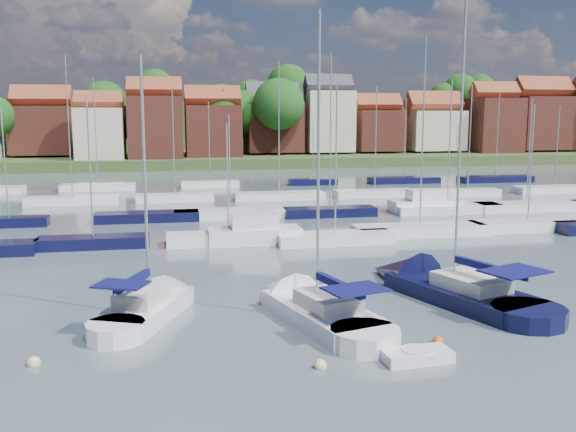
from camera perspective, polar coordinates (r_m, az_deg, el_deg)
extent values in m
plane|color=#495A64|center=(68.99, -0.90, 1.04)|extent=(260.00, 260.00, 0.00)
cube|color=white|center=(31.89, -12.53, -8.46)|extent=(4.79, 6.76, 1.20)
cone|color=white|center=(35.32, -9.93, -6.64)|extent=(3.56, 3.80, 2.60)
cylinder|color=white|center=(29.23, -15.07, -10.21)|extent=(3.40, 3.40, 1.20)
cube|color=beige|center=(31.24, -12.92, -7.03)|extent=(2.68, 3.10, 0.70)
cylinder|color=#B2B2B7|center=(30.98, -12.61, 3.08)|extent=(0.14, 0.14, 11.55)
cylinder|color=#B2B2B7|center=(30.26, -13.66, -5.92)|extent=(1.42, 3.24, 0.10)
cube|color=#0E0F49|center=(30.22, -13.67, -5.64)|extent=(1.54, 3.15, 0.35)
cube|color=#0E0F49|center=(29.21, -14.63, -5.90)|extent=(2.64, 2.29, 0.08)
cube|color=white|center=(30.62, 3.07, -9.00)|extent=(4.88, 7.82, 1.20)
cone|color=white|center=(34.47, -0.68, -6.90)|extent=(3.87, 4.22, 3.03)
cylinder|color=white|center=(27.69, 6.85, -11.06)|extent=(3.74, 3.74, 1.20)
cube|color=beige|center=(29.92, 3.57, -7.54)|extent=(2.86, 3.49, 0.70)
cylinder|color=#B2B2B7|center=(29.61, 2.71, 4.89)|extent=(0.14, 0.14, 13.47)
cylinder|color=#B2B2B7|center=(28.84, 4.60, -6.43)|extent=(1.19, 3.92, 0.10)
cube|color=#0E0F49|center=(28.80, 4.60, -6.14)|extent=(1.33, 3.78, 0.35)
cube|color=#0E0F49|center=(27.69, 6.01, -6.48)|extent=(2.97, 2.45, 0.08)
cube|color=black|center=(35.03, 15.18, -6.96)|extent=(6.16, 9.13, 1.20)
cone|color=black|center=(38.74, 9.59, -5.21)|extent=(4.69, 5.05, 3.51)
cylinder|color=black|center=(32.38, 20.57, -8.57)|extent=(4.50, 4.50, 1.20)
cube|color=beige|center=(34.39, 15.95, -5.65)|extent=(3.50, 4.14, 0.70)
cylinder|color=#B2B2B7|center=(34.12, 15.08, 7.26)|extent=(0.14, 0.14, 15.98)
cylinder|color=#B2B2B7|center=(33.42, 17.47, -4.65)|extent=(1.68, 4.44, 0.10)
cube|color=#0E0F49|center=(33.39, 17.48, -4.40)|extent=(1.79, 4.29, 0.35)
cube|color=#0E0F49|center=(32.39, 19.49, -4.65)|extent=(3.52, 2.99, 0.08)
cube|color=white|center=(26.62, 11.36, -12.16)|extent=(2.84, 1.47, 0.54)
cylinder|color=white|center=(26.57, 11.37, -11.85)|extent=(1.28, 1.28, 0.35)
sphere|color=beige|center=(27.69, -21.65, -12.23)|extent=(0.53, 0.53, 0.53)
sphere|color=beige|center=(25.60, 2.88, -13.34)|extent=(0.51, 0.51, 0.51)
sphere|color=beige|center=(28.63, 6.77, -10.90)|extent=(0.50, 0.50, 0.50)
sphere|color=#D85914|center=(28.76, 13.16, -10.99)|extent=(0.50, 0.50, 0.50)
sphere|color=#D85914|center=(38.68, 17.12, -5.90)|extent=(0.50, 0.50, 0.50)
cube|color=black|center=(49.03, -16.90, -2.32)|extent=(8.01, 2.24, 1.00)
cylinder|color=#B2B2B7|center=(48.26, -17.20, 4.19)|extent=(0.12, 0.12, 10.16)
cube|color=white|center=(48.61, -5.32, -2.05)|extent=(9.22, 2.58, 1.00)
cylinder|color=#B2B2B7|center=(47.93, -5.41, 3.34)|extent=(0.12, 0.12, 8.18)
cube|color=white|center=(48.45, 4.21, -2.07)|extent=(8.78, 2.46, 1.00)
cylinder|color=#B2B2B7|center=(47.64, 4.29, 5.06)|extent=(0.12, 0.12, 11.06)
cube|color=white|center=(52.78, 11.62, -1.30)|extent=(10.79, 3.02, 1.00)
cylinder|color=#B2B2B7|center=(51.95, 11.91, 7.33)|extent=(0.12, 0.12, 14.87)
cube|color=white|center=(57.49, 20.51, -0.85)|extent=(10.13, 2.84, 1.00)
cylinder|color=#B2B2B7|center=(56.86, 20.81, 4.42)|extent=(0.12, 0.12, 9.59)
cube|color=white|center=(48.60, -3.01, -1.84)|extent=(7.00, 2.60, 1.40)
cube|color=white|center=(48.40, -3.02, -0.57)|extent=(3.50, 2.20, 1.30)
cube|color=black|center=(60.54, -23.55, -0.55)|extent=(6.54, 1.83, 1.00)
cylinder|color=#B2B2B7|center=(59.95, -23.87, 4.34)|extent=(0.12, 0.12, 9.37)
cube|color=black|center=(59.69, -12.41, -0.12)|extent=(9.30, 2.60, 1.00)
cylinder|color=#B2B2B7|center=(59.02, -12.62, 5.87)|extent=(0.12, 0.12, 11.48)
cube|color=white|center=(60.31, -5.16, 0.15)|extent=(10.40, 2.91, 1.00)
cylinder|color=#B2B2B7|center=(59.74, -5.22, 4.78)|extent=(0.12, 0.12, 8.77)
cube|color=black|center=(61.23, 3.72, 0.31)|extent=(8.80, 2.46, 1.00)
cylinder|color=#B2B2B7|center=(60.52, 3.79, 7.49)|extent=(0.12, 0.12, 14.33)
cube|color=white|center=(65.12, 13.95, 0.59)|extent=(10.73, 3.00, 1.00)
cylinder|color=#B2B2B7|center=(64.49, 14.18, 6.37)|extent=(0.12, 0.12, 12.14)
cube|color=white|center=(68.89, 20.40, 0.74)|extent=(10.48, 2.93, 1.00)
cylinder|color=#B2B2B7|center=(68.34, 20.67, 5.42)|extent=(0.12, 0.12, 10.28)
cube|color=white|center=(65.07, 12.10, 0.78)|extent=(7.00, 2.60, 1.40)
cube|color=white|center=(64.93, 12.13, 1.74)|extent=(3.50, 2.20, 1.30)
cube|color=white|center=(72.79, -18.59, 1.26)|extent=(9.71, 2.72, 1.00)
cylinder|color=#B2B2B7|center=(72.18, -18.92, 7.52)|extent=(0.12, 0.12, 14.88)
cube|color=white|center=(72.40, -10.00, 1.57)|extent=(8.49, 2.38, 1.00)
cylinder|color=#B2B2B7|center=(71.86, -10.14, 6.44)|extent=(0.12, 0.12, 11.31)
cube|color=white|center=(72.76, -0.80, 1.74)|extent=(10.16, 2.85, 1.00)
cylinder|color=#B2B2B7|center=(72.16, -0.81, 7.89)|extent=(0.12, 0.12, 14.59)
cube|color=white|center=(75.67, 7.71, 1.95)|extent=(9.53, 2.67, 1.00)
cylinder|color=#B2B2B7|center=(75.13, 7.81, 6.84)|extent=(0.12, 0.12, 11.91)
cube|color=white|center=(78.58, 15.66, 1.96)|extent=(7.62, 2.13, 1.00)
cylinder|color=#B2B2B7|center=(78.07, 15.87, 6.74)|extent=(0.12, 0.12, 12.13)
cube|color=white|center=(85.53, 22.60, 2.16)|extent=(10.17, 2.85, 1.00)
cylinder|color=#B2B2B7|center=(85.11, 22.82, 5.74)|extent=(0.12, 0.12, 9.73)
cube|color=white|center=(84.78, -16.52, 2.43)|extent=(9.24, 2.59, 1.00)
cylinder|color=#B2B2B7|center=(84.29, -16.74, 7.21)|extent=(0.12, 0.12, 13.17)
cube|color=white|center=(85.28, -6.95, 2.78)|extent=(7.57, 2.12, 1.00)
cylinder|color=#B2B2B7|center=(84.84, -7.02, 6.55)|extent=(0.12, 0.12, 10.24)
cube|color=black|center=(87.49, 2.22, 3.00)|extent=(6.58, 1.84, 1.00)
cylinder|color=#B2B2B7|center=(87.12, 2.24, 5.95)|extent=(0.12, 0.12, 8.01)
cube|color=black|center=(91.25, 10.25, 3.12)|extent=(9.92, 2.78, 1.00)
cylinder|color=#B2B2B7|center=(90.83, 10.36, 6.86)|extent=(0.12, 0.12, 10.92)
cube|color=black|center=(95.93, 17.95, 3.11)|extent=(10.55, 2.95, 1.00)
cylinder|color=#B2B2B7|center=(95.52, 18.14, 6.84)|extent=(0.12, 0.12, 11.51)
cube|color=#3E4B25|center=(145.06, -6.17, 5.41)|extent=(200.00, 70.00, 3.00)
cube|color=#3E4B25|center=(169.74, -6.90, 7.53)|extent=(200.00, 60.00, 14.00)
cube|color=brown|center=(127.00, -20.91, 7.15)|extent=(10.37, 9.97, 8.73)
cube|color=brown|center=(126.98, -21.06, 9.69)|extent=(10.57, 5.13, 5.13)
cube|color=beige|center=(116.85, -16.33, 7.02)|extent=(8.09, 8.80, 8.96)
cube|color=brown|center=(116.80, -16.46, 9.70)|extent=(8.25, 4.00, 4.00)
cube|color=brown|center=(117.24, -11.70, 7.70)|extent=(9.36, 10.17, 10.97)
cube|color=brown|center=(117.28, -11.81, 10.93)|extent=(9.54, 4.63, 4.63)
cube|color=brown|center=(119.28, -6.68, 7.47)|extent=(9.90, 8.56, 9.42)
cube|color=brown|center=(119.26, -6.74, 10.32)|extent=(10.10, 4.90, 4.90)
cube|color=brown|center=(125.69, -1.28, 7.91)|extent=(10.59, 8.93, 9.49)
cube|color=#383A42|center=(125.69, -1.29, 10.66)|extent=(10.80, 5.24, 5.24)
cube|color=beige|center=(127.03, 3.56, 8.39)|extent=(9.01, 8.61, 11.65)
cube|color=#383A42|center=(127.12, 3.60, 11.52)|extent=(9.19, 4.46, 4.46)
cube|color=brown|center=(131.19, 7.89, 7.55)|extent=(9.10, 9.34, 8.00)
cube|color=brown|center=(131.15, 7.94, 9.79)|extent=(9.28, 4.50, 4.50)
cube|color=beige|center=(135.04, 12.73, 7.44)|extent=(10.86, 9.59, 7.88)
cube|color=brown|center=(135.00, 12.81, 9.67)|extent=(11.07, 5.37, 5.37)
cube|color=brown|center=(137.78, 17.74, 7.65)|extent=(9.18, 9.96, 10.97)
cube|color=brown|center=(137.81, 17.88, 10.40)|extent=(9.36, 4.54, 4.54)
cube|color=brown|center=(144.65, 21.52, 7.70)|extent=(11.39, 9.67, 10.76)
cube|color=brown|center=(144.70, 21.68, 10.38)|extent=(11.62, 5.64, 5.64)
cylinder|color=#382619|center=(158.37, 14.99, 8.44)|extent=(0.50, 0.50, 4.47)
sphere|color=#215B1C|center=(158.44, 15.08, 10.63)|extent=(8.18, 8.18, 8.18)
cylinder|color=#382619|center=(124.27, -3.79, 6.44)|extent=(0.50, 0.50, 4.46)
sphere|color=#215B1C|center=(124.13, -3.82, 9.23)|extent=(8.15, 8.15, 8.15)
cylinder|color=#382619|center=(143.50, 0.02, 8.72)|extent=(0.50, 0.50, 5.15)
sphere|color=#215B1C|center=(143.61, 0.02, 11.51)|extent=(9.41, 9.41, 9.41)
cylinder|color=#382619|center=(143.59, -11.66, 8.58)|extent=(0.50, 0.50, 4.56)
sphere|color=#215B1C|center=(143.68, -11.74, 11.05)|extent=(8.34, 8.34, 8.34)
cylinder|color=#382619|center=(133.13, -15.86, 6.44)|extent=(0.50, 0.50, 5.15)
sphere|color=#215B1C|center=(133.02, -15.99, 9.45)|extent=(9.42, 9.42, 9.42)
cylinder|color=#382619|center=(137.29, -22.31, 7.26)|extent=(0.50, 0.50, 3.42)
sphere|color=#215B1C|center=(137.26, -22.43, 9.20)|extent=(6.26, 6.26, 6.26)
cylinder|color=#382619|center=(134.56, 0.13, 6.52)|extent=(0.50, 0.50, 3.77)
sphere|color=#215B1C|center=(134.42, 0.13, 8.70)|extent=(6.89, 6.89, 6.89)
cylinder|color=#382619|center=(120.15, -0.84, 6.54)|extent=(0.50, 0.50, 5.21)
sphere|color=#215B1C|center=(120.03, -0.85, 9.92)|extent=(9.53, 9.53, 9.53)
cylinder|color=#382619|center=(148.61, 19.03, 6.13)|extent=(0.50, 0.50, 2.97)
sphere|color=#215B1C|center=(148.48, 19.12, 7.68)|extent=(5.44, 5.44, 5.44)
cylinder|color=#382619|center=(121.62, -5.84, 6.44)|extent=(0.50, 0.50, 4.84)
sphere|color=#215B1C|center=(121.48, -5.89, 9.54)|extent=(8.85, 8.85, 8.85)
cylinder|color=#382619|center=(156.84, 13.59, 8.36)|extent=(0.50, 0.50, 3.72)
sphere|color=#215B1C|center=(156.86, 13.66, 10.20)|extent=(6.80, 6.80, 6.80)
cylinder|color=#382619|center=(138.21, 17.74, 6.22)|extent=(0.50, 0.50, 4.05)
sphere|color=#215B1C|center=(138.08, 17.85, 8.49)|extent=(7.40, 7.40, 7.40)
cylinder|color=#382619|center=(141.79, -3.32, 8.43)|extent=(0.50, 0.50, 3.93)
sphere|color=#215B1C|center=(141.82, -3.34, 10.59)|extent=(7.19, 7.19, 7.19)
cylinder|color=#382619|center=(134.45, 7.63, 6.45)|extent=(0.50, 0.50, 3.82)
sphere|color=#215B1C|center=(134.31, 7.68, 8.66)|extent=(6.99, 6.99, 6.99)
cylinder|color=#382619|center=(120.70, -13.58, 5.89)|extent=(0.50, 0.50, 3.48)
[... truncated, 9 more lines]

